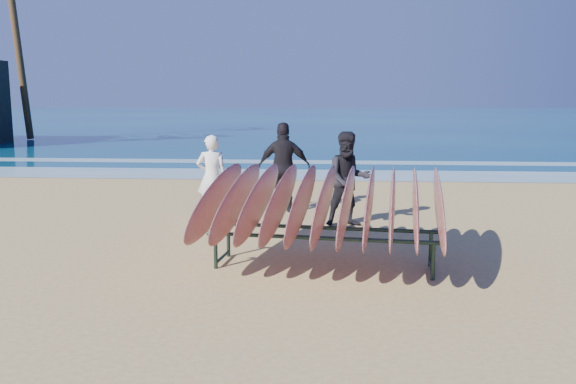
# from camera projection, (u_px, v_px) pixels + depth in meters

# --- Properties ---
(ground) EXTENTS (120.00, 120.00, 0.00)m
(ground) POSITION_uv_depth(u_px,v_px,m) (284.00, 267.00, 8.57)
(ground) COLOR tan
(ground) RESTS_ON ground
(ocean) EXTENTS (160.00, 160.00, 0.00)m
(ocean) POSITION_uv_depth(u_px,v_px,m) (328.00, 118.00, 62.72)
(ocean) COLOR navy
(ocean) RESTS_ON ground
(foam_near) EXTENTS (160.00, 160.00, 0.00)m
(foam_near) POSITION_uv_depth(u_px,v_px,m) (311.00, 175.00, 18.42)
(foam_near) COLOR white
(foam_near) RESTS_ON ground
(foam_far) EXTENTS (160.00, 160.00, 0.00)m
(foam_far) POSITION_uv_depth(u_px,v_px,m) (315.00, 162.00, 21.86)
(foam_far) COLOR white
(foam_far) RESTS_ON ground
(surfboard_rack) EXTENTS (3.46, 3.23, 1.50)m
(surfboard_rack) POSITION_uv_depth(u_px,v_px,m) (324.00, 203.00, 8.43)
(surfboard_rack) COLOR #1C2C25
(surfboard_rack) RESTS_ON ground
(person_white) EXTENTS (0.65, 0.47, 1.64)m
(person_white) POSITION_uv_depth(u_px,v_px,m) (212.00, 177.00, 11.91)
(person_white) COLOR white
(person_white) RESTS_ON ground
(person_dark_a) EXTENTS (0.98, 0.83, 1.74)m
(person_dark_a) POSITION_uv_depth(u_px,v_px,m) (349.00, 179.00, 11.16)
(person_dark_a) COLOR black
(person_dark_a) RESTS_ON ground
(person_dark_b) EXTENTS (1.10, 0.50, 1.85)m
(person_dark_b) POSITION_uv_depth(u_px,v_px,m) (284.00, 167.00, 12.53)
(person_dark_b) COLOR black
(person_dark_b) RESTS_ON ground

